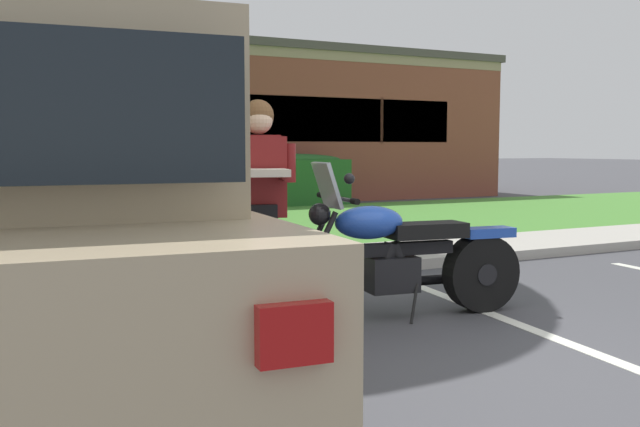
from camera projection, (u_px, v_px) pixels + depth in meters
The scene contains 13 objects.
ground_plane at pixel (485, 367), 4.32m from camera, with size 140.00×140.00×0.00m, color #424247.
curb_strip at pixel (282, 275), 7.13m from camera, with size 60.00×0.20×0.12m, color #ADA89E.
concrete_walk at pixel (252, 265), 7.89m from camera, with size 60.00×1.50×0.08m, color #ADA89E.
grass_lawn at pixel (166, 230), 11.33m from camera, with size 60.00×6.23×0.06m, color #478433.
stall_stripe_0 at pixel (161, 409), 3.62m from camera, with size 0.12×4.40×0.01m, color silver.
stall_stripe_1 at pixel (563, 341), 4.89m from camera, with size 0.12×4.40×0.01m, color silver.
motorcycle at pixel (403, 257), 5.55m from camera, with size 2.24×0.82×1.26m.
rider_person at pixel (259, 197), 5.02m from camera, with size 0.54×0.64×1.70m.
handbag at pixel (281, 327), 4.72m from camera, with size 0.28×0.13×0.36m.
parked_suv_adjacent at pixel (9, 225), 3.65m from camera, with size 2.29×4.97×1.86m.
hedge_left at pixel (125, 183), 14.31m from camera, with size 3.20×0.90×1.24m.
hedge_center_left at pixel (283, 179), 15.89m from camera, with size 3.10×0.90×1.24m.
brick_building at pixel (19, 126), 19.32m from camera, with size 24.68×11.45×3.96m.
Camera 1 is at (-2.81, -3.31, 1.35)m, focal length 39.11 mm.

